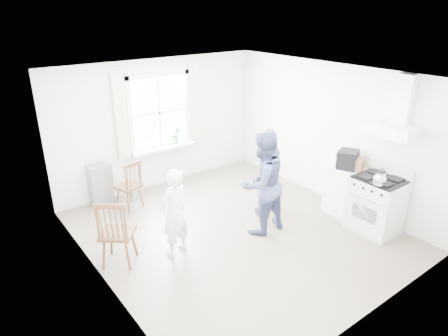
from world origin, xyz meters
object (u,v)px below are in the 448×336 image
Objects in this scene: windsor_chair_b at (114,227)px; person_right at (269,172)px; person_left at (174,213)px; person_mid at (262,183)px; low_cabinet at (344,190)px; windsor_chair_a at (131,180)px; stereo_stack at (348,159)px; gas_stove at (376,204)px.

person_right is (2.88, -0.08, 0.14)m from windsor_chair_b.
person_left is 0.80× the size of person_mid.
windsor_chair_a is at bearing 140.84° from low_cabinet.
windsor_chair_b is (-3.92, 0.95, -0.40)m from stereo_stack.
stereo_stack is (0.04, 0.68, 0.57)m from gas_stove.
person_right is at bearing -39.44° from windsor_chair_a.
gas_stove is 0.70m from low_cabinet.
person_left is (-0.10, -1.72, 0.12)m from windsor_chair_a.
person_left reaches higher than gas_stove.
low_cabinet is 0.57× the size of person_right.
windsor_chair_b is at bearing -26.34° from person_right.
person_left is at bearing 166.35° from stereo_stack.
windsor_chair_b is at bearing -28.31° from person_left.
windsor_chair_a is at bearing -64.23° from person_right.
person_mid reaches higher than gas_stove.
person_right is at bearing 122.76° from gas_stove.
gas_stove is 3.35m from person_left.
windsor_chair_a is at bearing -107.82° from person_left.
windsor_chair_b is (-3.89, 1.64, 0.17)m from gas_stove.
person_left is 1.51m from person_mid.
windsor_chair_a is 0.68× the size of person_left.
low_cabinet is 4.07m from windsor_chair_b.
person_right reaches higher than stereo_stack.
windsor_chair_a is 0.54× the size of person_mid.
person_mid is at bearing 164.05° from stereo_stack.
gas_stove is at bearing 140.22° from person_left.
stereo_stack is 1.66m from person_mid.
windsor_chair_b reaches higher than windsor_chair_a.
stereo_stack is 0.26× the size of person_mid.
gas_stove is at bearing -22.82° from windsor_chair_b.
windsor_chair_a is 1.72m from person_left.
gas_stove is at bearing 142.69° from person_mid.
person_left reaches higher than windsor_chair_b.
gas_stove is 1.04× the size of windsor_chair_b.
person_mid is at bearing 143.78° from gas_stove.
person_right reaches higher than windsor_chair_b.
windsor_chair_b is at bearing 157.18° from gas_stove.
low_cabinet is 0.95× the size of windsor_chair_a.
low_cabinet is 3.19m from person_left.
gas_stove reaches higher than low_cabinet.
stereo_stack is 0.28× the size of person_right.
stereo_stack reaches higher than windsor_chair_a.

